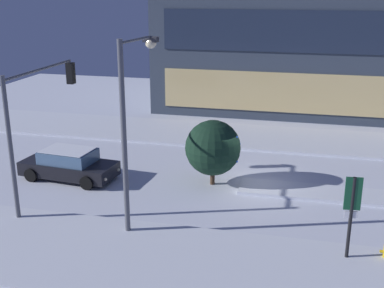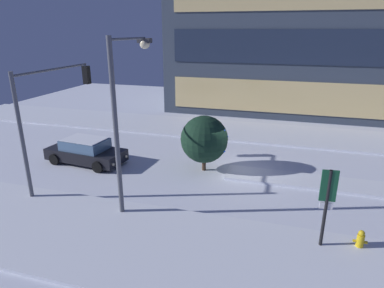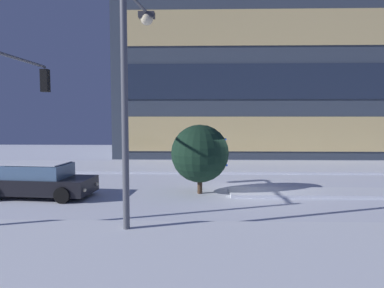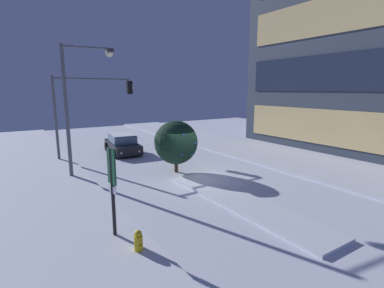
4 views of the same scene
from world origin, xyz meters
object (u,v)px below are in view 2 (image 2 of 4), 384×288
Objects in this scene: decorated_tree_median at (204,139)px; parking_info_sign at (327,200)px; traffic_light_corner_near_left at (54,101)px; car_near at (86,151)px; fire_hydrant at (360,241)px; street_lamp_arched at (125,101)px.

parking_info_sign is at bearing -44.27° from decorated_tree_median.
parking_info_sign is at bearing -101.11° from traffic_light_corner_near_left.
fire_hydrant is (14.11, -4.48, -0.33)m from car_near.
car_near is 7.11m from decorated_tree_median.
street_lamp_arched is at bearing -108.92° from traffic_light_corner_near_left.
car_near is 6.15× the size of fire_hydrant.
fire_hydrant is 9.07m from decorated_tree_median.
traffic_light_corner_near_left is 14.70m from fire_hydrant.
traffic_light_corner_near_left reaches higher than car_near.
traffic_light_corner_near_left is at bearing 73.13° from parking_info_sign.
traffic_light_corner_near_left is 13.12m from parking_info_sign.
street_lamp_arched reaches higher than car_near.
street_lamp_arched is at bearing -113.38° from decorated_tree_median.
street_lamp_arched is 2.34× the size of decorated_tree_median.
street_lamp_arched is 9.23× the size of fire_hydrant.
decorated_tree_median is at bearing 39.96° from parking_info_sign.
parking_info_sign reaches higher than car_near.
parking_info_sign is 8.13m from decorated_tree_median.
car_near is at bearing -172.65° from decorated_tree_median.
parking_info_sign is (-1.34, -0.29, 1.58)m from fire_hydrant.
decorated_tree_median is at bearing -65.18° from traffic_light_corner_near_left.
street_lamp_arched is (4.79, -1.64, 0.60)m from traffic_light_corner_near_left.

